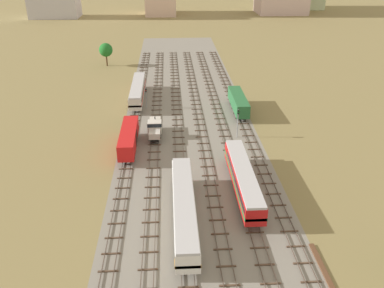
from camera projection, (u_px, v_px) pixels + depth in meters
The scene contains 18 objects.
ground_plane at pixel (189, 124), 86.05m from camera, with size 480.00×480.00×0.00m, color olive.
ballast_bed at pixel (189, 124), 86.05m from camera, with size 27.01×176.00×0.01m, color gray.
track_far_left at pixel (134, 123), 86.29m from camera, with size 2.40×126.00×0.29m.
track_left at pixel (156, 123), 86.53m from camera, with size 2.40×126.00×0.29m.
track_centre_left at pixel (178, 122), 86.77m from camera, with size 2.40×126.00×0.29m.
track_centre at pixel (199, 122), 87.01m from camera, with size 2.40×126.00×0.29m.
track_centre_right at pixel (221, 121), 87.25m from camera, with size 2.40×126.00×0.29m.
track_right at pixel (242, 121), 87.48m from camera, with size 2.40×126.00×0.29m.
passenger_coach_centre_left_nearest at pixel (184, 206), 54.61m from camera, with size 2.96×22.00×3.80m.
diesel_railcar_centre_right_near at pixel (243, 178), 61.36m from camera, with size 2.96×20.50×3.80m.
freight_boxcar_far_left_mid at pixel (129, 137), 74.44m from camera, with size 2.87×14.00×3.60m.
shunter_loco_left_midfar at pixel (155, 127), 79.75m from camera, with size 2.74×8.46×3.10m.
freight_boxcar_right_far at pixel (238, 102), 91.32m from camera, with size 2.87×14.00×3.60m.
diesel_railcar_far_left_farther at pixel (138, 90), 98.13m from camera, with size 2.96×20.50×3.80m.
signal_post_nearest at pixel (238, 120), 78.70m from camera, with size 0.28×0.47×5.84m.
signal_post_near at pixel (146, 95), 93.27m from camera, with size 0.28×0.47×4.81m.
lineside_tree_0 at pixel (106, 50), 125.22m from camera, with size 4.15×4.15×7.02m.
spare_rail_bundle at pixel (325, 273), 47.04m from camera, with size 0.60×10.00×0.24m, color brown.
Camera 1 is at (-3.86, -22.98, 34.22)m, focal length 38.20 mm.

